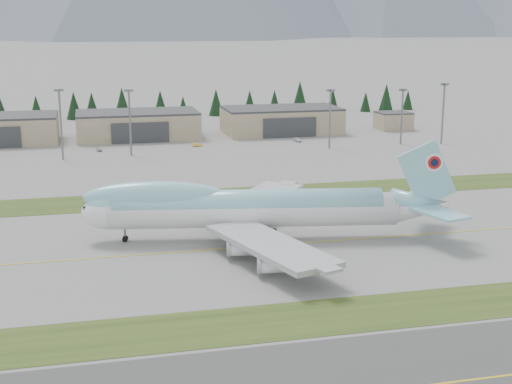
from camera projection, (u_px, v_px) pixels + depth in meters
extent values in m
plane|color=slate|center=(263.00, 246.00, 149.28)|extent=(7000.00, 7000.00, 0.00)
cube|color=#2D4318|center=(320.00, 317.00, 113.33)|extent=(400.00, 14.00, 0.08)
cube|color=#2D4318|center=(223.00, 196.00, 191.86)|extent=(400.00, 18.00, 0.08)
cube|color=gold|center=(263.00, 246.00, 149.28)|extent=(400.00, 0.40, 0.02)
cylinder|color=white|center=(253.00, 211.00, 152.62)|extent=(61.94, 17.71, 7.15)
cylinder|color=#88CEDF|center=(248.00, 205.00, 152.25)|extent=(57.51, 16.41, 6.60)
ellipsoid|color=white|center=(108.00, 213.00, 150.87)|extent=(12.51, 9.03, 7.15)
ellipsoid|color=#88CEDF|center=(108.00, 207.00, 150.56)|extent=(10.48, 7.63, 6.06)
ellipsoid|color=#88CEDF|center=(155.00, 196.00, 150.63)|extent=(30.97, 11.24, 6.60)
cube|color=#0C1433|center=(90.00, 207.00, 150.31)|extent=(2.82, 3.23, 1.43)
cone|color=white|center=(420.00, 208.00, 154.69)|extent=(14.22, 9.19, 7.01)
cone|color=#88CEDF|center=(420.00, 202.00, 154.39)|extent=(13.03, 8.38, 6.38)
cube|color=#88CEDF|center=(427.00, 174.00, 153.01)|extent=(13.24, 2.96, 15.19)
cylinder|color=white|center=(433.00, 162.00, 152.90)|extent=(3.94, 0.90, 3.96)
cylinder|color=red|center=(433.00, 162.00, 153.00)|extent=(2.86, 0.71, 2.86)
cylinder|color=#0C1433|center=(433.00, 162.00, 153.11)|extent=(1.66, 0.50, 1.65)
cube|color=#88CEDF|center=(422.00, 198.00, 161.07)|extent=(12.35, 13.71, 0.51)
cube|color=#88CEDF|center=(440.00, 213.00, 148.26)|extent=(9.52, 13.40, 0.51)
cube|color=#A8AAB0|center=(258.00, 199.00, 170.84)|extent=(28.55, 32.46, 1.10)
cube|color=#A8AAB0|center=(270.00, 245.00, 135.58)|extent=(20.16, 34.63, 1.10)
cylinder|color=white|center=(238.00, 212.00, 166.76)|extent=(6.11, 3.70, 2.75)
cylinder|color=white|center=(258.00, 201.00, 177.01)|extent=(6.11, 3.70, 2.75)
cylinder|color=white|center=(243.00, 249.00, 140.06)|extent=(6.11, 3.70, 2.75)
cylinder|color=white|center=(274.00, 266.00, 130.43)|extent=(6.11, 3.70, 2.75)
cylinder|color=slate|center=(125.00, 235.00, 152.24)|extent=(0.56, 0.56, 2.64)
cylinder|color=slate|center=(245.00, 228.00, 156.89)|extent=(0.71, 0.71, 2.86)
cylinder|color=slate|center=(246.00, 237.00, 150.48)|extent=(0.71, 0.71, 2.86)
cylinder|color=slate|center=(270.00, 228.00, 157.20)|extent=(0.71, 0.71, 2.86)
cylinder|color=slate|center=(272.00, 237.00, 150.79)|extent=(0.71, 0.71, 2.86)
cylinder|color=black|center=(125.00, 239.00, 151.97)|extent=(1.26, 0.59, 1.21)
cylinder|color=black|center=(125.00, 238.00, 152.83)|extent=(1.26, 0.59, 1.21)
cylinder|color=black|center=(245.00, 232.00, 157.07)|extent=(1.40, 0.77, 1.32)
cylinder|color=black|center=(246.00, 241.00, 150.66)|extent=(1.40, 0.77, 1.32)
cylinder|color=black|center=(270.00, 231.00, 157.38)|extent=(1.40, 0.77, 1.32)
cylinder|color=black|center=(272.00, 240.00, 150.97)|extent=(1.40, 0.77, 1.32)
cube|color=gray|center=(138.00, 126.00, 286.68)|extent=(48.00, 26.00, 10.00)
cube|color=#323437|center=(137.00, 112.00, 285.42)|extent=(48.00, 26.00, 0.80)
cube|color=#323437|center=(140.00, 133.00, 274.33)|extent=(22.08, 0.60, 8.00)
cube|color=gray|center=(281.00, 121.00, 300.13)|extent=(48.00, 26.00, 10.00)
cube|color=#323437|center=(281.00, 108.00, 298.87)|extent=(48.00, 26.00, 0.80)
cube|color=#323437|center=(290.00, 128.00, 287.78)|extent=(22.08, 0.60, 8.00)
cube|color=gray|center=(393.00, 121.00, 309.80)|extent=(14.00, 12.00, 7.00)
cube|color=#323437|center=(394.00, 113.00, 308.91)|extent=(14.00, 12.00, 0.60)
cylinder|color=slate|center=(61.00, 126.00, 240.01)|extent=(0.70, 0.70, 23.14)
cube|color=slate|center=(59.00, 90.00, 237.21)|extent=(3.20, 3.20, 0.80)
cylinder|color=slate|center=(130.00, 124.00, 248.16)|extent=(0.70, 0.70, 22.24)
cube|color=slate|center=(129.00, 91.00, 245.48)|extent=(3.20, 3.20, 0.80)
cylinder|color=slate|center=(330.00, 120.00, 262.03)|extent=(0.70, 0.70, 20.98)
cube|color=slate|center=(331.00, 90.00, 259.49)|extent=(3.20, 3.20, 0.80)
cylinder|color=slate|center=(402.00, 118.00, 270.76)|extent=(0.70, 0.70, 20.33)
cube|color=slate|center=(403.00, 90.00, 268.30)|extent=(3.20, 3.20, 0.80)
cylinder|color=slate|center=(443.00, 115.00, 271.42)|extent=(0.70, 0.70, 22.34)
cube|color=slate|center=(445.00, 84.00, 268.72)|extent=(3.20, 3.20, 0.80)
imported|color=#BABBBD|center=(99.00, 151.00, 258.56)|extent=(2.21, 4.14, 1.34)
imported|color=yellow|center=(197.00, 146.00, 268.17)|extent=(4.18, 1.75, 1.35)
imported|color=silver|center=(297.00, 142.00, 278.98)|extent=(2.60, 4.97, 1.37)
cone|color=black|center=(36.00, 108.00, 334.32)|extent=(6.85, 6.85, 12.24)
cone|color=black|center=(74.00, 105.00, 341.16)|extent=(7.50, 7.50, 13.39)
cone|color=black|center=(92.00, 106.00, 340.73)|extent=(7.35, 7.35, 13.12)
cone|color=black|center=(122.00, 103.00, 340.40)|extent=(8.57, 8.57, 15.30)
cone|color=black|center=(160.00, 103.00, 352.29)|extent=(7.24, 7.24, 12.93)
cone|color=black|center=(183.00, 106.00, 350.13)|extent=(5.76, 5.76, 10.28)
cone|color=black|center=(216.00, 102.00, 354.81)|extent=(7.44, 7.44, 13.29)
cone|color=black|center=(250.00, 102.00, 361.04)|extent=(6.81, 6.81, 12.16)
cone|color=black|center=(274.00, 102.00, 362.77)|extent=(6.83, 6.83, 12.19)
cone|color=black|center=(300.00, 97.00, 361.37)|extent=(9.29, 9.29, 16.58)
cone|color=black|center=(333.00, 100.00, 368.79)|extent=(6.80, 6.80, 12.15)
cone|color=black|center=(366.00, 102.00, 371.05)|extent=(5.81, 5.81, 10.37)
cone|color=black|center=(386.00, 97.00, 371.96)|extent=(8.07, 8.07, 14.42)
cone|color=black|center=(408.00, 100.00, 379.24)|extent=(5.84, 5.84, 10.43)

